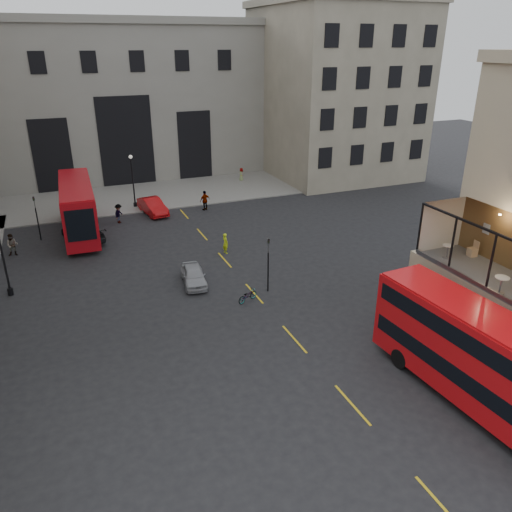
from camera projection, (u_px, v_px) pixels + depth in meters
name	position (u px, v px, depth m)	size (l,w,h in m)	color
ground	(388.00, 394.00, 23.78)	(140.00, 140.00, 0.00)	black
host_frontage	(500.00, 326.00, 25.17)	(3.00, 11.00, 4.50)	tan
cafe_floor	(509.00, 285.00, 24.26)	(3.00, 10.00, 0.10)	slate
gateway	(116.00, 97.00, 59.03)	(35.00, 10.60, 18.00)	gray
building_right	(334.00, 87.00, 60.60)	(16.60, 18.60, 20.00)	#9F9580
pavement_far	(129.00, 196.00, 53.90)	(40.00, 12.00, 0.12)	slate
traffic_light_near	(268.00, 258.00, 32.65)	(0.16, 0.20, 3.80)	black
traffic_light_far	(36.00, 213.00, 41.32)	(0.16, 0.20, 3.80)	black
street_lamp_a	(4.00, 262.00, 32.14)	(0.36, 0.36, 5.33)	black
street_lamp_b	(133.00, 184.00, 49.58)	(0.36, 0.36, 5.33)	black
bus_near	(482.00, 356.00, 22.19)	(3.40, 11.63, 4.58)	red
bus_far	(78.00, 206.00, 42.64)	(3.01, 11.44, 4.53)	#A10B12
car_a	(194.00, 275.00, 34.36)	(1.51, 3.75, 1.28)	#9C9DA4
car_b	(153.00, 206.00, 48.35)	(1.62, 4.64, 1.53)	#AF0A0D
car_c	(83.00, 232.00, 41.85)	(2.13, 5.25, 1.52)	black
bicycle	(247.00, 295.00, 32.14)	(0.55, 1.56, 0.82)	gray
cyclist	(225.00, 243.00, 39.32)	(0.60, 0.40, 1.66)	#BED916
pedestrian_a	(12.00, 245.00, 38.83)	(0.87, 0.68, 1.79)	gray
pedestrian_b	(119.00, 214.00, 45.88)	(1.16, 0.66, 1.79)	gray
pedestrian_c	(205.00, 200.00, 49.35)	(1.16, 0.48, 1.98)	gray
pedestrian_d	(241.00, 175.00, 59.78)	(0.77, 0.50, 1.58)	gray
cafe_table_mid	(501.00, 282.00, 23.23)	(0.65, 0.65, 0.82)	white
cafe_table_far	(448.00, 249.00, 27.07)	(0.59, 0.59, 0.73)	white
cafe_chair_d	(472.00, 252.00, 27.35)	(0.46, 0.46, 0.87)	tan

